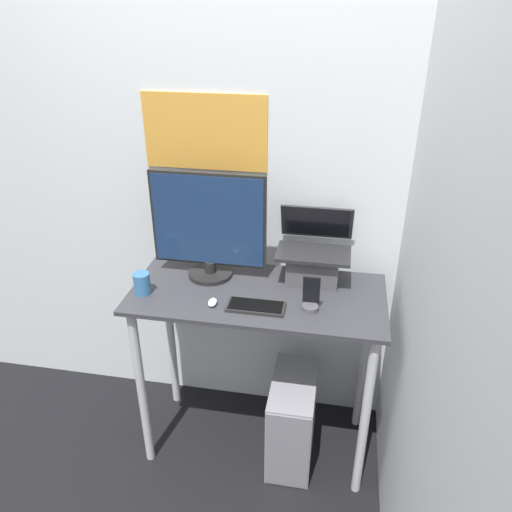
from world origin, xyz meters
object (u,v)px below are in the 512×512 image
object	(u,v)px
mouse	(213,302)
laptop	(313,260)
keyboard	(256,307)
monitor	(209,230)
computer_tower	(292,419)
cell_phone	(311,300)

from	to	relation	value
mouse	laptop	bearing A→B (deg)	35.45
keyboard	mouse	size ratio (longest dim) A/B	4.10
keyboard	mouse	xyz separation A→B (m)	(-0.18, -0.01, 0.01)
monitor	keyboard	distance (m)	0.42
computer_tower	keyboard	bearing A→B (deg)	-157.55
laptop	keyboard	bearing A→B (deg)	-127.88
cell_phone	keyboard	bearing A→B (deg)	-172.51
laptop	mouse	bearing A→B (deg)	-144.55
laptop	cell_phone	xyz separation A→B (m)	(0.01, -0.24, -0.05)
laptop	mouse	world-z (taller)	laptop
cell_phone	computer_tower	distance (m)	0.73
mouse	cell_phone	distance (m)	0.41
laptop	cell_phone	world-z (taller)	laptop
keyboard	monitor	bearing A→B (deg)	137.50
keyboard	mouse	world-z (taller)	mouse
keyboard	cell_phone	distance (m)	0.23
monitor	keyboard	world-z (taller)	monitor
keyboard	computer_tower	bearing A→B (deg)	22.45
keyboard	computer_tower	distance (m)	0.71
cell_phone	laptop	bearing A→B (deg)	92.77
cell_phone	computer_tower	xyz separation A→B (m)	(-0.06, 0.04, -0.73)
laptop	monitor	world-z (taller)	monitor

